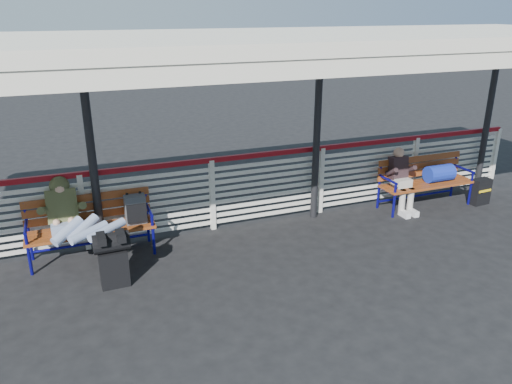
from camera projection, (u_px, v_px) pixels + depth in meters
name	position (u px, v px, depth m)	size (l,w,h in m)	color
ground	(254.00, 284.00, 6.69)	(60.00, 60.00, 0.00)	black
fence	(212.00, 192.00, 8.12)	(12.08, 0.08, 1.24)	silver
canopy	(230.00, 44.00, 6.39)	(12.60, 3.60, 3.16)	silver
luggage_stack	(113.00, 257.00, 6.52)	(0.46, 0.27, 0.76)	black
bench_left	(102.00, 218.00, 7.31)	(1.80, 0.56, 0.92)	#92411C
bench_right	(430.00, 175.00, 9.16)	(1.80, 0.56, 0.92)	#92411C
traveler_man	(80.00, 224.00, 6.86)	(0.93, 1.54, 0.77)	#8698B5
companion_person	(401.00, 179.00, 8.91)	(0.32, 0.66, 1.15)	#B6B1A5
suitcase_side	(480.00, 192.00, 9.32)	(0.37, 0.24, 0.49)	black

